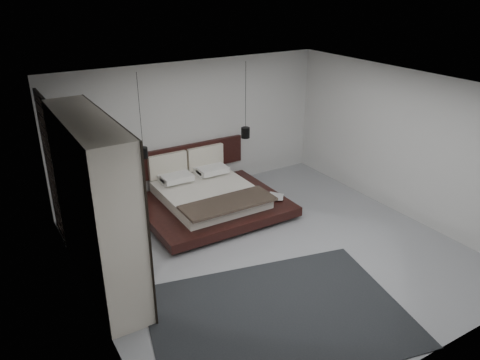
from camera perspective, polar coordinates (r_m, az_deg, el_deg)
floor at (r=8.14m, az=3.89°, el=-8.58°), size 6.00×6.00×0.00m
ceiling at (r=7.06m, az=4.52°, el=11.03°), size 6.00×6.00×0.00m
wall_back at (r=9.94m, az=-5.83°, el=6.33°), size 6.00×0.00×6.00m
wall_front at (r=5.61m, az=22.26°, el=-9.84°), size 6.00×0.00×6.00m
wall_left at (r=6.40m, az=-18.49°, el=-4.93°), size 0.00×6.00×6.00m
wall_right at (r=9.45m, az=19.31°, el=4.17°), size 0.00×6.00×6.00m
lattice_screen at (r=8.67m, az=-21.98°, el=1.37°), size 0.05×0.90×2.60m
bed at (r=9.34m, az=-3.84°, el=-2.12°), size 2.72×2.37×1.07m
book_lower at (r=9.37m, az=4.08°, el=-2.15°), size 0.35×0.37×0.03m
book_upper at (r=9.33m, az=4.09°, el=-2.11°), size 0.32×0.33×0.02m
pendant_left at (r=8.90m, az=-11.70°, el=3.33°), size 0.17×0.17×1.59m
pendant_right at (r=9.81m, az=0.67°, el=5.83°), size 0.18×0.18×1.58m
wardrobe at (r=7.02m, az=-17.19°, el=-3.02°), size 0.63×2.67×2.62m
rug at (r=6.77m, az=4.68°, el=-16.15°), size 3.94×3.18×0.01m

